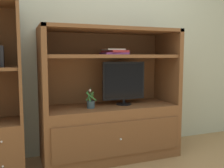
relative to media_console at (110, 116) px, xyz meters
name	(u,v)px	position (x,y,z in m)	size (l,w,h in m)	color
painted_rear_wall	(100,37)	(0.00, 0.34, 0.93)	(6.00, 0.10, 2.80)	#ADB29E
media_console	(110,116)	(0.00, 0.00, 0.00)	(1.54, 0.60, 1.47)	brown
tv_monitor	(124,82)	(0.16, -0.01, 0.39)	(0.51, 0.18, 0.49)	black
potted_plant	(91,104)	(-0.25, -0.07, 0.18)	(0.12, 0.09, 0.22)	#384C56
magazine_stack	(114,52)	(0.04, 0.00, 0.74)	(0.28, 0.34, 0.06)	purple
bookshelf_tall	(2,117)	(-1.14, 0.00, 0.10)	(0.39, 0.46, 1.68)	brown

